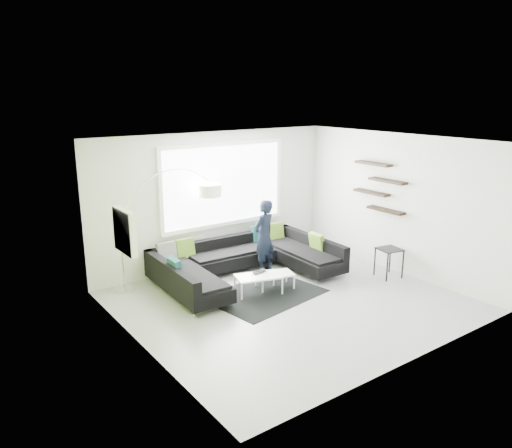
{
  "coord_description": "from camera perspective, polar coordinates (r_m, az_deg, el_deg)",
  "views": [
    {
      "loc": [
        -5.24,
        -6.23,
        3.6
      ],
      "look_at": [
        -0.1,
        0.9,
        1.24
      ],
      "focal_mm": 35.0,
      "sensor_mm": 36.0,
      "label": 1
    }
  ],
  "objects": [
    {
      "name": "laptop",
      "position": [
        9.23,
        0.6,
        -5.54
      ],
      "size": [
        0.4,
        0.33,
        0.02
      ],
      "primitive_type": "imported",
      "rotation": [
        0.0,
        0.0,
        0.21
      ],
      "color": "black",
      "rests_on": "coffee_table"
    },
    {
      "name": "coffee_table",
      "position": [
        9.28,
        1.24,
        -6.63
      ],
      "size": [
        1.18,
        0.88,
        0.34
      ],
      "primitive_type": "cube",
      "rotation": [
        0.0,
        0.0,
        -0.29
      ],
      "color": "silver",
      "rests_on": "ground"
    },
    {
      "name": "side_table",
      "position": [
        10.25,
        14.92,
        -4.3
      ],
      "size": [
        0.5,
        0.5,
        0.59
      ],
      "primitive_type": "cube",
      "rotation": [
        0.0,
        0.0,
        -0.19
      ],
      "color": "black",
      "rests_on": "ground"
    },
    {
      "name": "ground",
      "position": [
        8.9,
        3.94,
        -8.85
      ],
      "size": [
        5.5,
        5.5,
        0.0
      ],
      "primitive_type": "plane",
      "color": "gray",
      "rests_on": "ground"
    },
    {
      "name": "arc_lamp",
      "position": [
        9.31,
        -15.26,
        -1.09
      ],
      "size": [
        2.16,
        1.09,
        2.2
      ],
      "primitive_type": null,
      "rotation": [
        0.0,
        0.0,
        -0.16
      ],
      "color": "white",
      "rests_on": "ground"
    },
    {
      "name": "room_shell",
      "position": [
        8.51,
        3.47,
        2.88
      ],
      "size": [
        5.54,
        5.04,
        2.82
      ],
      "color": "silver",
      "rests_on": "ground"
    },
    {
      "name": "rug",
      "position": [
        9.16,
        1.02,
        -8.05
      ],
      "size": [
        2.19,
        1.74,
        0.01
      ],
      "primitive_type": "cube",
      "rotation": [
        0.0,
        0.0,
        0.15
      ],
      "color": "black",
      "rests_on": "ground"
    },
    {
      "name": "person",
      "position": [
        10.06,
        0.92,
        -1.41
      ],
      "size": [
        0.74,
        0.65,
        1.5
      ],
      "primitive_type": "imported",
      "rotation": [
        0.0,
        0.0,
        3.42
      ],
      "color": "black",
      "rests_on": "ground"
    },
    {
      "name": "sectional_sofa",
      "position": [
        9.77,
        -0.95,
        -4.54
      ],
      "size": [
        3.5,
        2.24,
        0.74
      ],
      "rotation": [
        0.0,
        0.0,
        -0.04
      ],
      "color": "black",
      "rests_on": "ground"
    }
  ]
}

